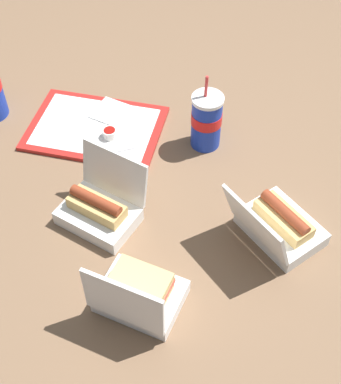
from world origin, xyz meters
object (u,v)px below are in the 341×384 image
(ketchup_cup, at_px, (110,133))
(clamshell_hotdog_left, at_px, (100,208))
(clamshell_hotdog_center, at_px, (279,225))
(soda_cup_left, at_px, (206,120))
(food_tray, at_px, (96,128))
(clamshell_sandwich_right, at_px, (139,293))
(plastic_fork, at_px, (114,151))

(ketchup_cup, height_order, clamshell_hotdog_left, clamshell_hotdog_left)
(clamshell_hotdog_center, xyz_separation_m, soda_cup_left, (0.18, -0.31, 0.04))
(food_tray, distance_m, soda_cup_left, 0.32)
(ketchup_cup, distance_m, clamshell_sandwich_right, 0.52)
(clamshell_sandwich_right, bearing_deg, soda_cup_left, -104.45)
(clamshell_hotdog_left, relative_size, soda_cup_left, 1.05)
(clamshell_hotdog_center, xyz_separation_m, clamshell_sandwich_right, (0.31, 0.20, 0.00))
(ketchup_cup, bearing_deg, clamshell_sandwich_right, 104.76)
(plastic_fork, bearing_deg, food_tray, -76.81)
(plastic_fork, bearing_deg, ketchup_cup, -93.27)
(food_tray, distance_m, ketchup_cup, 0.07)
(ketchup_cup, height_order, clamshell_hotdog_center, clamshell_hotdog_center)
(clamshell_sandwich_right, relative_size, soda_cup_left, 0.96)
(food_tray, distance_m, clamshell_hotdog_left, 0.32)
(clamshell_sandwich_right, height_order, soda_cup_left, soda_cup_left)
(soda_cup_left, bearing_deg, clamshell_hotdog_center, 120.10)
(food_tray, height_order, clamshell_hotdog_center, clamshell_hotdog_center)
(ketchup_cup, xyz_separation_m, soda_cup_left, (-0.26, -0.00, 0.06))
(plastic_fork, height_order, clamshell_sandwich_right, clamshell_sandwich_right)
(clamshell_hotdog_center, bearing_deg, ketchup_cup, -34.29)
(ketchup_cup, height_order, clamshell_sandwich_right, clamshell_sandwich_right)
(food_tray, height_order, ketchup_cup, ketchup_cup)
(ketchup_cup, bearing_deg, clamshell_hotdog_center, 145.71)
(food_tray, distance_m, clamshell_hotdog_center, 0.60)
(food_tray, relative_size, soda_cup_left, 1.84)
(soda_cup_left, bearing_deg, ketchup_cup, 1.04)
(clamshell_hotdog_left, bearing_deg, plastic_fork, -90.83)
(food_tray, relative_size, plastic_fork, 3.71)
(clamshell_sandwich_right, bearing_deg, plastic_fork, -75.64)
(soda_cup_left, bearing_deg, plastic_fork, 14.56)
(clamshell_sandwich_right, distance_m, clamshell_hotdog_left, 0.25)
(clamshell_hotdog_center, distance_m, clamshell_hotdog_left, 0.43)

